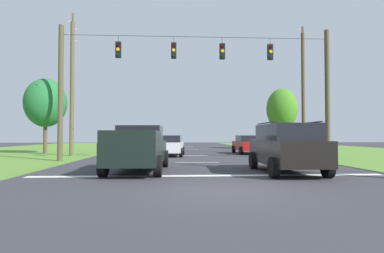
# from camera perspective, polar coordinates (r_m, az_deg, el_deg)

# --- Properties ---
(ground_plane) EXTENTS (120.00, 120.00, 0.00)m
(ground_plane) POSITION_cam_1_polar(r_m,az_deg,el_deg) (9.08, 5.19, -11.27)
(ground_plane) COLOR #333338
(stop_bar_stripe) EXTENTS (13.52, 0.45, 0.01)m
(stop_bar_stripe) POSITION_cam_1_polar(r_m,az_deg,el_deg) (12.28, 2.95, -8.71)
(stop_bar_stripe) COLOR white
(stop_bar_stripe) RESTS_ON ground
(lane_dash_0) EXTENTS (2.50, 0.15, 0.01)m
(lane_dash_0) POSITION_cam_1_polar(r_m,az_deg,el_deg) (18.22, 0.92, -6.38)
(lane_dash_0) COLOR white
(lane_dash_0) RESTS_ON ground
(lane_dash_1) EXTENTS (2.50, 0.15, 0.01)m
(lane_dash_1) POSITION_cam_1_polar(r_m,az_deg,el_deg) (24.33, -0.12, -5.17)
(lane_dash_1) COLOR white
(lane_dash_1) RESTS_ON ground
(lane_dash_2) EXTENTS (2.50, 0.15, 0.01)m
(lane_dash_2) POSITION_cam_1_polar(r_m,az_deg,el_deg) (34.00, -1.00, -4.15)
(lane_dash_2) COLOR white
(lane_dash_2) RESTS_ON ground
(lane_dash_3) EXTENTS (2.50, 0.15, 0.01)m
(lane_dash_3) POSITION_cam_1_polar(r_m,az_deg,el_deg) (40.73, -1.36, -3.72)
(lane_dash_3) COLOR white
(lane_dash_3) RESTS_ON ground
(lane_dash_4) EXTENTS (2.50, 0.15, 0.01)m
(lane_dash_4) POSITION_cam_1_polar(r_m,az_deg,el_deg) (44.97, -1.54, -3.52)
(lane_dash_4) COLOR white
(lane_dash_4) RESTS_ON ground
(overhead_signal_span) EXTENTS (16.43, 0.31, 8.06)m
(overhead_signal_span) POSITION_cam_1_polar(r_m,az_deg,el_deg) (19.47, 0.90, 7.22)
(overhead_signal_span) COLOR brown
(overhead_signal_span) RESTS_ON ground
(pickup_truck) EXTENTS (2.47, 5.48, 1.95)m
(pickup_truck) POSITION_cam_1_polar(r_m,az_deg,el_deg) (13.89, -9.47, -3.87)
(pickup_truck) COLOR black
(pickup_truck) RESTS_ON ground
(suv_black) EXTENTS (2.29, 4.84, 2.05)m
(suv_black) POSITION_cam_1_polar(r_m,az_deg,el_deg) (13.61, 16.39, -3.48)
(suv_black) COLOR black
(suv_black) RESTS_ON ground
(distant_car_crossing_white) EXTENTS (2.28, 4.42, 1.52)m
(distant_car_crossing_white) POSITION_cam_1_polar(r_m,az_deg,el_deg) (23.90, -3.94, -3.35)
(distant_car_crossing_white) COLOR silver
(distant_car_crossing_white) RESTS_ON ground
(distant_car_oncoming) EXTENTS (2.35, 4.45, 1.52)m
(distant_car_oncoming) POSITION_cam_1_polar(r_m,az_deg,el_deg) (30.61, -7.26, -2.95)
(distant_car_oncoming) COLOR silver
(distant_car_oncoming) RESTS_ON ground
(distant_car_far_parked) EXTENTS (2.08, 4.33, 1.52)m
(distant_car_far_parked) POSITION_cam_1_polar(r_m,az_deg,el_deg) (27.06, 9.89, -3.12)
(distant_car_far_parked) COLOR maroon
(distant_car_far_parked) RESTS_ON ground
(utility_pole_mid_right) EXTENTS (0.27, 1.75, 10.07)m
(utility_pole_mid_right) POSITION_cam_1_polar(r_m,az_deg,el_deg) (26.62, 19.17, 6.19)
(utility_pole_mid_right) COLOR brown
(utility_pole_mid_right) RESTS_ON ground
(utility_pole_near_left) EXTENTS (0.30, 1.75, 10.60)m
(utility_pole_near_left) POSITION_cam_1_polar(r_m,az_deg,el_deg) (25.41, -20.56, 6.94)
(utility_pole_near_left) COLOR brown
(utility_pole_near_left) RESTS_ON ground
(tree_roadside_right) EXTENTS (3.40, 3.40, 6.25)m
(tree_roadside_right) POSITION_cam_1_polar(r_m,az_deg,el_deg) (29.36, -24.60, 3.82)
(tree_roadside_right) COLOR brown
(tree_roadside_right) RESTS_ON ground
(tree_roadside_far_right) EXTENTS (3.33, 3.33, 6.66)m
(tree_roadside_far_right) POSITION_cam_1_polar(r_m,az_deg,el_deg) (36.42, 15.70, 2.98)
(tree_roadside_far_right) COLOR brown
(tree_roadside_far_right) RESTS_ON ground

